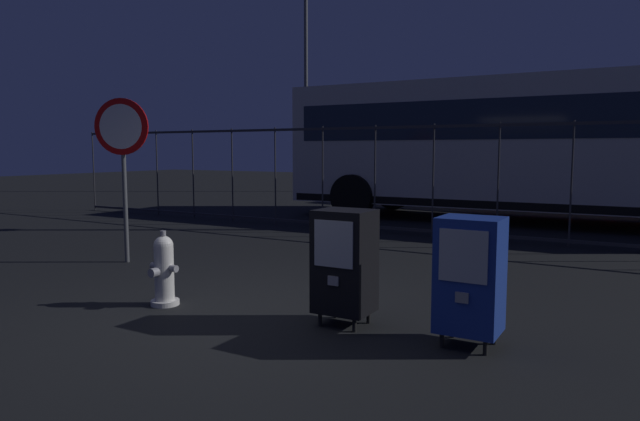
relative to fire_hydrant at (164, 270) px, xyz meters
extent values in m
plane|color=black|center=(0.82, -0.05, -0.35)|extent=(60.00, 60.00, 0.00)
cylinder|color=silver|center=(0.00, 0.00, -0.33)|extent=(0.28, 0.28, 0.05)
cylinder|color=silver|center=(0.00, 0.00, -0.03)|extent=(0.19, 0.19, 0.55)
sphere|color=silver|center=(0.00, 0.00, 0.25)|extent=(0.19, 0.19, 0.19)
cylinder|color=gray|center=(0.00, 0.00, 0.37)|extent=(0.06, 0.06, 0.05)
cylinder|color=gray|center=(0.00, -0.13, 0.00)|extent=(0.09, 0.08, 0.09)
cylinder|color=gray|center=(-0.13, 0.00, 0.03)|extent=(0.07, 0.07, 0.07)
cylinder|color=gray|center=(0.13, 0.00, 0.03)|extent=(0.07, 0.07, 0.07)
cylinder|color=black|center=(2.78, 0.19, -0.29)|extent=(0.04, 0.04, 0.12)
cylinder|color=black|center=(3.11, 0.19, -0.29)|extent=(0.04, 0.04, 0.12)
cylinder|color=black|center=(2.78, 0.47, -0.29)|extent=(0.04, 0.04, 0.12)
cylinder|color=black|center=(3.11, 0.47, -0.29)|extent=(0.04, 0.04, 0.12)
cube|color=navy|center=(2.94, 0.33, 0.22)|extent=(0.48, 0.40, 0.90)
cube|color=#B2B7BF|center=(2.94, 0.12, 0.40)|extent=(0.36, 0.01, 0.40)
cube|color=gray|center=(2.94, 0.12, 0.08)|extent=(0.10, 0.02, 0.08)
cylinder|color=black|center=(1.68, 0.19, -0.29)|extent=(0.04, 0.04, 0.12)
cylinder|color=black|center=(2.01, 0.19, -0.29)|extent=(0.04, 0.04, 0.12)
cylinder|color=black|center=(1.68, 0.47, -0.29)|extent=(0.04, 0.04, 0.12)
cylinder|color=black|center=(2.01, 0.47, -0.29)|extent=(0.04, 0.04, 0.12)
cube|color=black|center=(1.85, 0.33, 0.22)|extent=(0.48, 0.40, 0.90)
cube|color=#B2B7BF|center=(1.85, 0.12, 0.40)|extent=(0.36, 0.01, 0.40)
cube|color=gray|center=(1.85, 0.12, 0.08)|extent=(0.10, 0.02, 0.08)
cylinder|color=#4C4F54|center=(-2.06, 1.33, 0.75)|extent=(0.06, 0.06, 2.20)
cylinder|color=red|center=(-2.06, 1.31, 1.50)|extent=(0.71, 0.31, 0.76)
cylinder|color=white|center=(-2.06, 1.30, 1.50)|extent=(0.56, 0.23, 0.60)
cube|color=#2D2D33|center=(0.82, 5.66, 1.60)|extent=(18.00, 0.04, 0.05)
cube|color=#2D2D33|center=(0.82, 5.66, -0.25)|extent=(18.00, 0.04, 0.05)
cylinder|color=#2D2D33|center=(-8.18, 5.66, 0.65)|extent=(0.03, 0.03, 2.00)
cylinder|color=#2D2D33|center=(-7.05, 5.66, 0.65)|extent=(0.03, 0.03, 2.00)
cylinder|color=#2D2D33|center=(-5.93, 5.66, 0.65)|extent=(0.03, 0.03, 2.00)
cylinder|color=#2D2D33|center=(-4.80, 5.66, 0.65)|extent=(0.03, 0.03, 2.00)
cylinder|color=#2D2D33|center=(-3.68, 5.66, 0.65)|extent=(0.03, 0.03, 2.00)
cylinder|color=#2D2D33|center=(-2.55, 5.66, 0.65)|extent=(0.03, 0.03, 2.00)
cylinder|color=#2D2D33|center=(-1.43, 5.66, 0.65)|extent=(0.03, 0.03, 2.00)
cylinder|color=#2D2D33|center=(-0.30, 5.66, 0.65)|extent=(0.03, 0.03, 2.00)
cylinder|color=#2D2D33|center=(0.82, 5.66, 0.65)|extent=(0.03, 0.03, 2.00)
cylinder|color=#2D2D33|center=(1.95, 5.66, 0.65)|extent=(0.03, 0.03, 2.00)
cylinder|color=#2D2D33|center=(3.07, 5.66, 0.65)|extent=(0.03, 0.03, 2.00)
cube|color=beige|center=(2.03, 8.66, 1.32)|extent=(10.54, 2.65, 2.65)
cube|color=#1E2838|center=(2.03, 8.66, 1.80)|extent=(9.91, 2.66, 0.80)
cube|color=black|center=(2.03, 8.66, 0.10)|extent=(10.33, 2.66, 0.16)
cylinder|color=black|center=(-1.63, 7.36, 0.15)|extent=(1.00, 0.29, 1.00)
cylinder|color=black|center=(-1.66, 9.86, 0.15)|extent=(1.00, 0.29, 1.00)
cylinder|color=black|center=(1.33, 12.49, 0.15)|extent=(1.02, 0.37, 1.00)
cylinder|color=black|center=(1.55, 14.98, 0.15)|extent=(1.02, 0.37, 1.00)
cylinder|color=#4C4F54|center=(-7.02, 14.19, 3.17)|extent=(0.14, 0.14, 7.05)
camera|label=1|loc=(4.10, -4.00, 1.18)|focal=31.82mm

